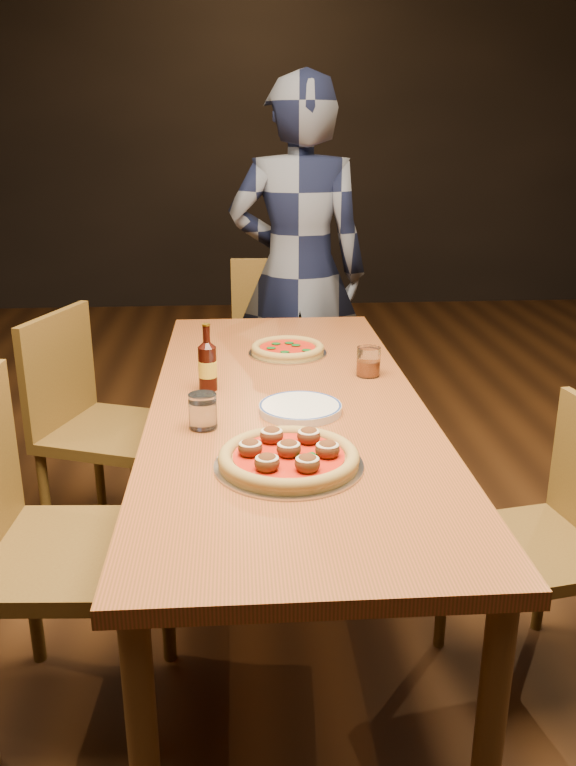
{
  "coord_description": "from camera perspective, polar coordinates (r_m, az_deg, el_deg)",
  "views": [
    {
      "loc": [
        -0.14,
        -2.08,
        1.52
      ],
      "look_at": [
        0.0,
        -0.05,
        0.82
      ],
      "focal_mm": 35.0,
      "sensor_mm": 36.0,
      "label": 1
    }
  ],
  "objects": [
    {
      "name": "ground",
      "position": [
        2.58,
        -0.08,
        -17.08
      ],
      "size": [
        9.0,
        9.0,
        0.0
      ],
      "primitive_type": "plane",
      "color": "black"
    },
    {
      "name": "table_main",
      "position": [
        2.25,
        -0.09,
        -3.0
      ],
      "size": [
        0.8,
        2.0,
        0.75
      ],
      "color": "brown",
      "rests_on": "ground"
    },
    {
      "name": "chair_main_nw",
      "position": [
        2.03,
        -16.09,
        -12.31
      ],
      "size": [
        0.48,
        0.48,
        0.98
      ],
      "primitive_type": null,
      "rotation": [
        0.0,
        0.0,
        1.51
      ],
      "color": "brown",
      "rests_on": "ground"
    },
    {
      "name": "chair_main_sw",
      "position": [
        2.82,
        -13.26,
        -3.52
      ],
      "size": [
        0.56,
        0.56,
        0.93
      ],
      "primitive_type": null,
      "rotation": [
        0.0,
        0.0,
        1.22
      ],
      "color": "brown",
      "rests_on": "ground"
    },
    {
      "name": "chair_main_e",
      "position": [
        2.21,
        18.08,
        -11.79
      ],
      "size": [
        0.46,
        0.46,
        0.85
      ],
      "primitive_type": null,
      "rotation": [
        0.0,
        0.0,
        -1.39
      ],
      "color": "brown",
      "rests_on": "ground"
    },
    {
      "name": "chair_end",
      "position": [
        3.41,
        -0.53,
        1.44
      ],
      "size": [
        0.48,
        0.48,
        0.98
      ],
      "primitive_type": null,
      "rotation": [
        0.0,
        0.0,
        -0.04
      ],
      "color": "brown",
      "rests_on": "ground"
    },
    {
      "name": "pizza_meatball",
      "position": [
        1.79,
        0.06,
        -5.66
      ],
      "size": [
        0.36,
        0.36,
        0.07
      ],
      "rotation": [
        0.0,
        0.0,
        -0.38
      ],
      "color": "#B7B7BF",
      "rests_on": "table_main"
    },
    {
      "name": "pizza_margherita",
      "position": [
        2.67,
        -0.03,
        2.61
      ],
      "size": [
        0.28,
        0.28,
        0.04
      ],
      "rotation": [
        0.0,
        0.0,
        0.32
      ],
      "color": "#B7B7BF",
      "rests_on": "table_main"
    },
    {
      "name": "plate_stack",
      "position": [
        2.13,
        0.94,
        -1.95
      ],
      "size": [
        0.24,
        0.24,
        0.02
      ],
      "primitive_type": "cylinder",
      "color": "white",
      "rests_on": "table_main"
    },
    {
      "name": "beer_bottle",
      "position": [
        2.3,
        -6.16,
        1.22
      ],
      "size": [
        0.06,
        0.06,
        0.2
      ],
      "rotation": [
        0.0,
        0.0,
        -0.08
      ],
      "color": "black",
      "rests_on": "table_main"
    },
    {
      "name": "water_glass",
      "position": [
        2.02,
        -6.53,
        -2.15
      ],
      "size": [
        0.08,
        0.08,
        0.1
      ],
      "primitive_type": "cylinder",
      "color": "white",
      "rests_on": "table_main"
    },
    {
      "name": "amber_glass",
      "position": [
        2.44,
        6.16,
        1.64
      ],
      "size": [
        0.08,
        0.08,
        0.1
      ],
      "primitive_type": "cylinder",
      "color": "#994011",
      "rests_on": "table_main"
    },
    {
      "name": "diner",
      "position": [
        3.48,
        0.81,
        8.33
      ],
      "size": [
        0.67,
        0.47,
        1.75
      ],
      "primitive_type": "imported",
      "rotation": [
        0.0,
        0.0,
        3.06
      ],
      "color": "black",
      "rests_on": "ground"
    }
  ]
}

